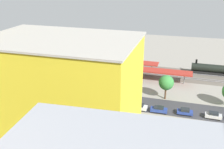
# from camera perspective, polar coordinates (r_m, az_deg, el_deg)

# --- Properties ---
(ground_plane) EXTENTS (168.27, 168.27, 0.00)m
(ground_plane) POSITION_cam_1_polar(r_m,az_deg,el_deg) (81.22, 2.46, -4.11)
(ground_plane) COLOR gray
(ground_plane) RESTS_ON ground
(rail_bed) EXTENTS (105.50, 16.60, 0.01)m
(rail_bed) POSITION_cam_1_polar(r_m,az_deg,el_deg) (100.41, 5.09, 0.91)
(rail_bed) COLOR #665E54
(rail_bed) RESTS_ON ground
(street_asphalt) EXTENTS (105.37, 11.79, 0.01)m
(street_asphalt) POSITION_cam_1_polar(r_m,az_deg,el_deg) (76.61, 1.60, -5.75)
(street_asphalt) COLOR #38383D
(street_asphalt) RESTS_ON ground
(track_rails) EXTENTS (105.14, 10.17, 0.12)m
(track_rails) POSITION_cam_1_polar(r_m,az_deg,el_deg) (100.35, 5.09, 1.01)
(track_rails) COLOR #9E9EA8
(track_rails) RESTS_ON ground
(platform_canopy_near) EXTENTS (50.22, 5.85, 4.00)m
(platform_canopy_near) POSITION_cam_1_polar(r_m,az_deg,el_deg) (92.40, 1.45, 1.63)
(platform_canopy_near) COLOR #A82D23
(platform_canopy_near) RESTS_ON ground
(platform_canopy_far) EXTENTS (46.27, 5.74, 3.99)m
(platform_canopy_far) POSITION_cam_1_polar(r_m,az_deg,el_deg) (101.20, -3.08, 3.40)
(platform_canopy_far) COLOR #A82D23
(platform_canopy_far) RESTS_ON ground
(locomotive) EXTENTS (16.06, 3.26, 5.17)m
(locomotive) POSITION_cam_1_polar(r_m,az_deg,el_deg) (102.16, 21.31, 0.95)
(locomotive) COLOR black
(locomotive) RESTS_ON ground
(parked_car_1) EXTENTS (4.16, 1.94, 1.73)m
(parked_car_1) POSITION_cam_1_polar(r_m,az_deg,el_deg) (72.41, 21.12, -8.32)
(parked_car_1) COLOR black
(parked_car_1) RESTS_ON ground
(parked_car_2) EXTENTS (4.05, 1.91, 1.68)m
(parked_car_2) POSITION_cam_1_polar(r_m,az_deg,el_deg) (72.01, 15.52, -7.80)
(parked_car_2) COLOR black
(parked_car_2) RESTS_ON ground
(parked_car_3) EXTENTS (4.46, 1.82, 1.68)m
(parked_car_3) POSITION_cam_1_polar(r_m,az_deg,el_deg) (71.47, 10.12, -7.53)
(parked_car_3) COLOR black
(parked_car_3) RESTS_ON ground
(parked_car_4) EXTENTS (4.40, 2.14, 1.72)m
(parked_car_4) POSITION_cam_1_polar(r_m,az_deg,el_deg) (72.06, 5.90, -7.02)
(parked_car_4) COLOR black
(parked_car_4) RESTS_ON ground
(parked_car_5) EXTENTS (4.27, 1.95, 1.71)m
(parked_car_5) POSITION_cam_1_polar(r_m,az_deg,el_deg) (73.51, 0.78, -6.31)
(parked_car_5) COLOR black
(parked_car_5) RESTS_ON ground
(construction_building) EXTENTS (32.25, 22.27, 21.81)m
(construction_building) POSITION_cam_1_polar(r_m,az_deg,el_deg) (59.17, -10.52, -2.92)
(construction_building) COLOR yellow
(construction_building) RESTS_ON ground
(construction_roof_slab) EXTENTS (32.87, 22.89, 0.40)m
(construction_roof_slab) POSITION_cam_1_polar(r_m,az_deg,el_deg) (55.62, -11.29, 7.58)
(construction_roof_slab) COLOR #B7B2A8
(construction_roof_slab) RESTS_ON construction_building
(box_truck_0) EXTENTS (9.00, 2.62, 3.44)m
(box_truck_0) POSITION_cam_1_polar(r_m,az_deg,el_deg) (74.97, -3.64, -4.98)
(box_truck_0) COLOR black
(box_truck_0) RESTS_ON ground
(box_truck_1) EXTENTS (8.61, 3.12, 3.28)m
(box_truck_1) POSITION_cam_1_polar(r_m,az_deg,el_deg) (77.51, -9.19, -4.38)
(box_truck_1) COLOR black
(box_truck_1) RESTS_ON ground
(street_tree_0) EXTENTS (5.27, 5.27, 7.73)m
(street_tree_0) POSITION_cam_1_polar(r_m,az_deg,el_deg) (83.95, -8.42, 0.30)
(street_tree_0) COLOR brown
(street_tree_0) RESTS_ON ground
(street_tree_1) EXTENTS (5.24, 5.24, 7.98)m
(street_tree_1) POSITION_cam_1_polar(r_m,az_deg,el_deg) (93.03, -19.87, 1.51)
(street_tree_1) COLOR brown
(street_tree_1) RESTS_ON ground
(street_tree_2) EXTENTS (4.38, 4.38, 7.36)m
(street_tree_2) POSITION_cam_1_polar(r_m,az_deg,el_deg) (77.31, 11.69, -1.75)
(street_tree_2) COLOR brown
(street_tree_2) RESTS_ON ground
(street_tree_3) EXTENTS (4.24, 4.24, 7.42)m
(street_tree_3) POSITION_cam_1_polar(r_m,az_deg,el_deg) (79.28, -0.64, -0.59)
(street_tree_3) COLOR brown
(street_tree_3) RESTS_ON ground
(traffic_light) EXTENTS (0.50, 0.36, 7.05)m
(traffic_light) POSITION_cam_1_polar(r_m,az_deg,el_deg) (80.74, -2.89, -0.69)
(traffic_light) COLOR #333333
(traffic_light) RESTS_ON ground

